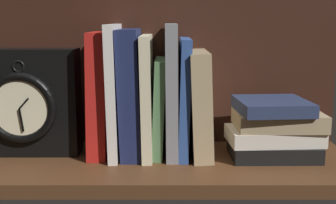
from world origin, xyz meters
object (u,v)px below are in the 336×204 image
(book_blue_modern, at_px, (186,97))
(book_tan_shortstories, at_px, (202,103))
(book_white_catcher, at_px, (117,90))
(book_red_requiem, at_px, (102,94))
(book_cream_twain, at_px, (150,95))
(framed_clock, at_px, (28,103))
(book_gray_chess, at_px, (174,90))
(book_stack_side, at_px, (277,129))
(book_green_romantic, at_px, (161,107))
(book_navy_bierce, at_px, (133,92))

(book_blue_modern, xyz_separation_m, book_tan_shortstories, (0.03, 0.00, -0.01))
(book_white_catcher, bearing_deg, book_red_requiem, -180.00)
(book_cream_twain, bearing_deg, framed_clock, -178.68)
(book_gray_chess, height_order, book_stack_side, book_gray_chess)
(book_green_romantic, relative_size, framed_clock, 0.90)
(book_navy_bierce, xyz_separation_m, framed_clock, (-0.21, -0.01, -0.02))
(book_navy_bierce, relative_size, book_cream_twain, 1.05)
(book_tan_shortstories, bearing_deg, book_green_romantic, 180.00)
(book_stack_side, bearing_deg, book_gray_chess, 172.73)
(book_gray_chess, bearing_deg, framed_clock, -178.90)
(book_navy_bierce, distance_m, book_blue_modern, 0.11)
(book_blue_modern, relative_size, framed_clock, 1.09)
(book_green_romantic, bearing_deg, book_red_requiem, 180.00)
(book_cream_twain, xyz_separation_m, book_tan_shortstories, (0.10, 0.00, -0.02))
(book_gray_chess, relative_size, book_blue_modern, 1.12)
(book_red_requiem, xyz_separation_m, framed_clock, (-0.15, -0.01, -0.02))
(book_blue_modern, xyz_separation_m, framed_clock, (-0.31, -0.01, -0.01))
(book_white_catcher, bearing_deg, book_cream_twain, -0.00)
(book_gray_chess, distance_m, book_stack_side, 0.22)
(book_green_romantic, xyz_separation_m, book_stack_side, (0.23, -0.03, -0.04))
(book_navy_bierce, xyz_separation_m, book_green_romantic, (0.06, 0.00, -0.03))
(book_green_romantic, bearing_deg, book_tan_shortstories, 0.00)
(book_green_romantic, bearing_deg, book_gray_chess, 0.00)
(book_gray_chess, bearing_deg, book_red_requiem, 180.00)
(framed_clock, bearing_deg, book_stack_side, -2.34)
(book_gray_chess, distance_m, framed_clock, 0.29)
(book_navy_bierce, relative_size, framed_clock, 1.18)
(book_blue_modern, bearing_deg, book_red_requiem, 180.00)
(book_navy_bierce, height_order, book_green_romantic, book_navy_bierce)
(framed_clock, bearing_deg, book_gray_chess, 1.10)
(book_green_romantic, relative_size, book_tan_shortstories, 0.93)
(book_red_requiem, xyz_separation_m, book_green_romantic, (0.12, 0.00, -0.03))
(book_green_romantic, height_order, book_gray_chess, book_gray_chess)
(book_stack_side, bearing_deg, book_green_romantic, 173.52)
(book_green_romantic, xyz_separation_m, book_blue_modern, (0.05, 0.00, 0.02))
(book_white_catcher, height_order, book_blue_modern, book_white_catcher)
(book_red_requiem, xyz_separation_m, book_gray_chess, (0.14, 0.00, 0.01))
(book_cream_twain, height_order, framed_clock, book_cream_twain)
(book_green_romantic, bearing_deg, book_stack_side, -6.48)
(book_tan_shortstories, bearing_deg, book_cream_twain, 180.00)
(book_green_romantic, distance_m, book_gray_chess, 0.04)
(book_red_requiem, height_order, book_navy_bierce, book_navy_bierce)
(book_red_requiem, xyz_separation_m, book_blue_modern, (0.17, 0.00, -0.01))
(book_gray_chess, bearing_deg, book_tan_shortstories, 0.00)
(framed_clock, relative_size, book_stack_side, 1.15)
(book_gray_chess, xyz_separation_m, book_tan_shortstories, (0.06, 0.00, -0.03))
(book_white_catcher, relative_size, book_tan_shortstories, 1.25)
(book_cream_twain, distance_m, book_gray_chess, 0.05)
(book_white_catcher, bearing_deg, book_green_romantic, -0.00)
(book_green_romantic, relative_size, book_stack_side, 1.04)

